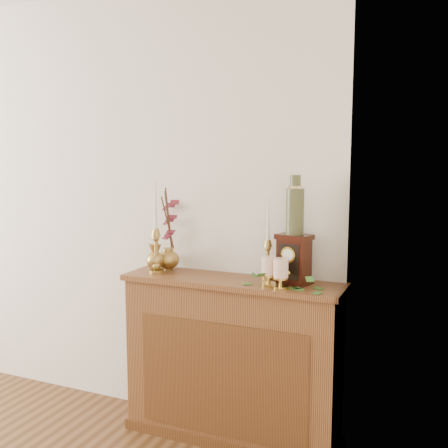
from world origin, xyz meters
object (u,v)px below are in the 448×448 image
at_px(ginger_jar, 170,232).
at_px(candlestick_center, 268,253).
at_px(mantel_clock, 294,260).
at_px(candlestick_left, 156,244).
at_px(bud_vase, 155,258).
at_px(ceramic_vase, 295,208).

bearing_deg(ginger_jar, candlestick_center, -2.66).
distance_m(ginger_jar, mantel_clock, 0.79).
relative_size(candlestick_center, ginger_jar, 0.91).
bearing_deg(mantel_clock, candlestick_center, -178.11).
relative_size(candlestick_left, bud_vase, 3.21).
xyz_separation_m(candlestick_left, bud_vase, (-0.02, 0.02, -0.09)).
xyz_separation_m(bud_vase, mantel_clock, (0.81, 0.06, 0.05)).
relative_size(candlestick_center, ceramic_vase, 1.45).
bearing_deg(mantel_clock, bud_vase, -161.06).
height_order(bud_vase, ginger_jar, ginger_jar).
bearing_deg(candlestick_center, ceramic_vase, -12.25).
height_order(ginger_jar, mantel_clock, ginger_jar).
relative_size(candlestick_center, mantel_clock, 1.70).
relative_size(candlestick_left, mantel_clock, 2.01).
relative_size(candlestick_left, ginger_jar, 1.08).
relative_size(candlestick_left, ceramic_vase, 1.71).
relative_size(ginger_jar, ceramic_vase, 1.59).
xyz_separation_m(candlestick_left, ginger_jar, (0.01, 0.15, 0.05)).
xyz_separation_m(mantel_clock, ceramic_vase, (0.00, 0.00, 0.27)).
height_order(bud_vase, ceramic_vase, ceramic_vase).
distance_m(bud_vase, ginger_jar, 0.19).
bearing_deg(bud_vase, mantel_clock, 3.94).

